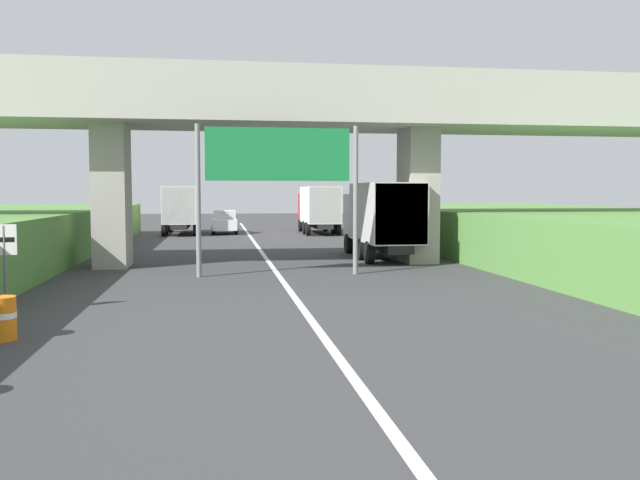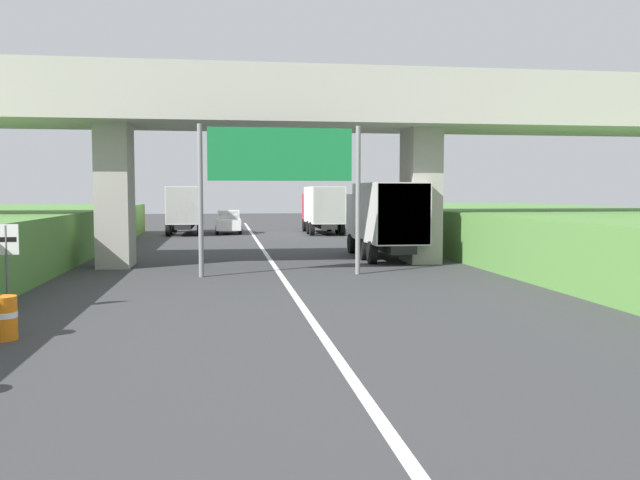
{
  "view_description": "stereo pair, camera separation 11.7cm",
  "coord_description": "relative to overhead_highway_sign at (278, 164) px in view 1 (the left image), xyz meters",
  "views": [
    {
      "loc": [
        -2.14,
        2.92,
        3.01
      ],
      "look_at": [
        0.0,
        16.96,
        2.0
      ],
      "focal_mm": 37.44,
      "sensor_mm": 36.0,
      "label": 1
    },
    {
      "loc": [
        -2.02,
        2.9,
        3.01
      ],
      "look_at": [
        0.0,
        16.96,
        2.0
      ],
      "focal_mm": 37.44,
      "sensor_mm": 36.0,
      "label": 2
    }
  ],
  "objects": [
    {
      "name": "truck_red",
      "position": [
        5.14,
        24.51,
        -2.09
      ],
      "size": [
        2.44,
        7.3,
        3.44
      ],
      "color": "black",
      "rests_on": "ground"
    },
    {
      "name": "car_white",
      "position": [
        -1.71,
        25.28,
        -3.17
      ],
      "size": [
        1.86,
        4.1,
        1.72
      ],
      "color": "silver",
      "rests_on": "ground"
    },
    {
      "name": "overpass_bridge",
      "position": [
        0.0,
        3.87,
        1.98
      ],
      "size": [
        40.0,
        4.8,
        7.94
      ],
      "color": "#ADA89E",
      "rests_on": "ground"
    },
    {
      "name": "truck_silver",
      "position": [
        5.23,
        5.67,
        -2.09
      ],
      "size": [
        2.44,
        7.3,
        3.44
      ],
      "color": "black",
      "rests_on": "ground"
    },
    {
      "name": "speed_limit_sign",
      "position": [
        -7.4,
        -6.6,
        -2.55
      ],
      "size": [
        0.6,
        0.08,
        2.23
      ],
      "color": "slate",
      "rests_on": "ground"
    },
    {
      "name": "overhead_highway_sign",
      "position": [
        0.0,
        0.0,
        0.0
      ],
      "size": [
        5.88,
        0.18,
        5.44
      ],
      "color": "slate",
      "rests_on": "ground"
    },
    {
      "name": "truck_orange",
      "position": [
        -4.82,
        25.4,
        -2.09
      ],
      "size": [
        2.44,
        7.3,
        3.44
      ],
      "color": "black",
      "rests_on": "ground"
    },
    {
      "name": "lane_centre_stripe",
      "position": [
        0.0,
        -2.3,
        -4.02
      ],
      "size": [
        0.2,
        89.33,
        0.01
      ],
      "primitive_type": "cube",
      "color": "white",
      "rests_on": "ground"
    },
    {
      "name": "construction_barrel_2",
      "position": [
        -6.53,
        -9.81,
        -3.57
      ],
      "size": [
        0.57,
        0.57,
        0.9
      ],
      "color": "orange",
      "rests_on": "ground"
    }
  ]
}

